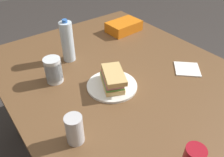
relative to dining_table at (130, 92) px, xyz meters
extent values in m
cube|color=brown|center=(0.00, 0.00, 0.06)|extent=(1.58, 1.14, 0.04)
cylinder|color=brown|center=(-0.71, -0.49, -0.30)|extent=(0.07, 0.07, 0.68)
cylinder|color=brown|center=(-0.71, 0.49, -0.30)|extent=(0.07, 0.07, 0.68)
cylinder|color=white|center=(-0.02, -0.11, 0.08)|extent=(0.25, 0.25, 0.01)
cube|color=#DBB26B|center=(-0.02, -0.11, 0.10)|extent=(0.19, 0.15, 0.02)
cube|color=#599E3F|center=(-0.02, -0.11, 0.12)|extent=(0.18, 0.15, 0.01)
cube|color=#C6727A|center=(-0.02, -0.11, 0.13)|extent=(0.18, 0.14, 0.02)
cube|color=yellow|center=(-0.02, -0.11, 0.14)|extent=(0.17, 0.13, 0.01)
cube|color=#DBB26B|center=(-0.01, -0.10, 0.16)|extent=(0.19, 0.15, 0.02)
cube|color=orange|center=(-0.47, 0.34, 0.11)|extent=(0.16, 0.24, 0.07)
cylinder|color=silver|center=(-0.37, -0.15, 0.19)|extent=(0.07, 0.07, 0.23)
cylinder|color=blue|center=(-0.37, -0.15, 0.31)|extent=(0.03, 0.03, 0.02)
cylinder|color=silver|center=(-0.23, -0.31, 0.12)|extent=(0.08, 0.08, 0.09)
cylinder|color=silver|center=(-0.23, -0.31, 0.14)|extent=(0.08, 0.08, 0.09)
cylinder|color=silver|center=(-0.23, -0.31, 0.16)|extent=(0.08, 0.08, 0.09)
cylinder|color=silver|center=(0.15, -0.41, 0.14)|extent=(0.07, 0.07, 0.12)
cube|color=white|center=(0.11, 0.31, 0.08)|extent=(0.18, 0.18, 0.01)
camera|label=1|loc=(0.66, -0.62, 0.78)|focal=35.99mm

